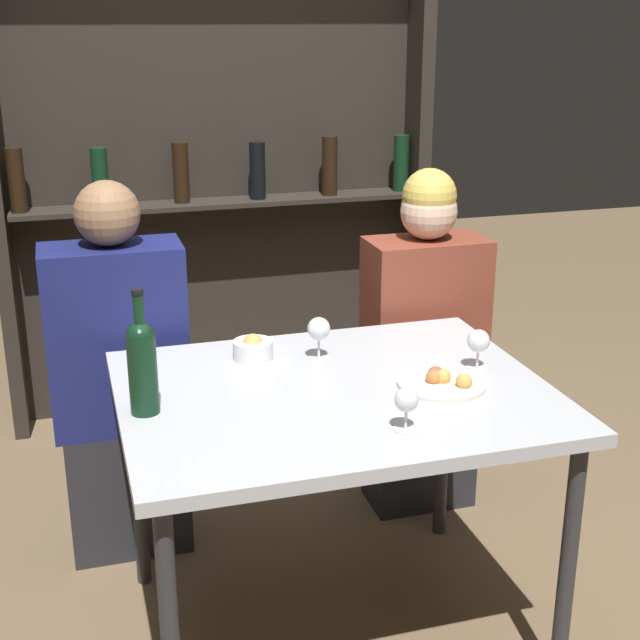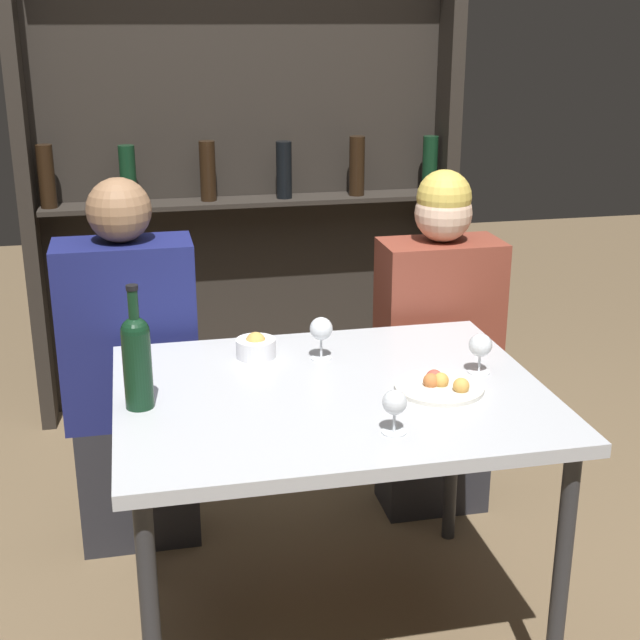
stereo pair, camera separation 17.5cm
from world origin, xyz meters
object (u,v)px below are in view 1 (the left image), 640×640
wine_glass_1 (406,402)px  seated_person_right (423,351)px  wine_glass_0 (319,330)px  snack_bowl (253,348)px  seated_person_left (121,386)px  wine_bottle (142,362)px  wine_glass_2 (478,342)px  food_plate_0 (442,382)px

wine_glass_1 → seated_person_right: bearing=64.5°
wine_glass_0 → snack_bowl: wine_glass_0 is taller
wine_glass_0 → seated_person_left: seated_person_left is taller
wine_glass_0 → wine_glass_1: 0.51m
wine_bottle → seated_person_right: size_ratio=0.26×
wine_glass_2 → food_plate_0: bearing=-148.8°
wine_glass_2 → snack_bowl: (-0.59, 0.25, -0.05)m
wine_glass_2 → snack_bowl: size_ratio=0.99×
wine_glass_2 → wine_glass_1: bearing=-137.5°
food_plate_0 → wine_glass_2: bearing=31.2°
wine_glass_1 → snack_bowl: size_ratio=0.94×
seated_person_left → seated_person_right: bearing=0.0°
wine_glass_0 → wine_glass_1: (0.07, -0.51, -0.01)m
seated_person_left → food_plate_0: bearing=-40.1°
wine_glass_0 → wine_glass_2: wine_glass_0 is taller
food_plate_0 → wine_glass_0: bearing=132.6°
snack_bowl → wine_glass_1: bearing=-66.1°
wine_glass_0 → snack_bowl: (-0.18, 0.06, -0.06)m
wine_glass_0 → wine_glass_2: 0.45m
wine_glass_0 → seated_person_left: (-0.55, 0.40, -0.27)m
wine_bottle → wine_glass_0: bearing=23.7°
wine_bottle → snack_bowl: (0.34, 0.28, -0.10)m
wine_glass_2 → seated_person_left: seated_person_left is taller
wine_glass_1 → food_plate_0: 0.30m
wine_bottle → seated_person_left: size_ratio=0.26×
wine_glass_0 → seated_person_right: 0.69m
food_plate_0 → seated_person_left: (-0.81, 0.68, -0.19)m
snack_bowl → seated_person_right: size_ratio=0.09×
wine_glass_0 → food_plate_0: bearing=-47.4°
seated_person_left → seated_person_right: (1.05, 0.00, 0.01)m
wine_glass_0 → food_plate_0: wine_glass_0 is taller
wine_bottle → food_plate_0: (0.78, -0.06, -0.12)m
snack_bowl → seated_person_left: (-0.36, 0.34, -0.21)m
wine_bottle → wine_glass_1: 0.66m
wine_bottle → snack_bowl: 0.45m
wine_glass_0 → wine_glass_2: size_ratio=1.10×
snack_bowl → seated_person_right: (0.68, 0.34, -0.21)m
wine_bottle → wine_glass_1: wine_bottle is taller
wine_glass_2 → seated_person_right: 0.65m
snack_bowl → seated_person_left: seated_person_left is taller
wine_bottle → wine_glass_1: bearing=-25.4°
wine_glass_2 → seated_person_left: (-0.95, 0.59, -0.26)m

